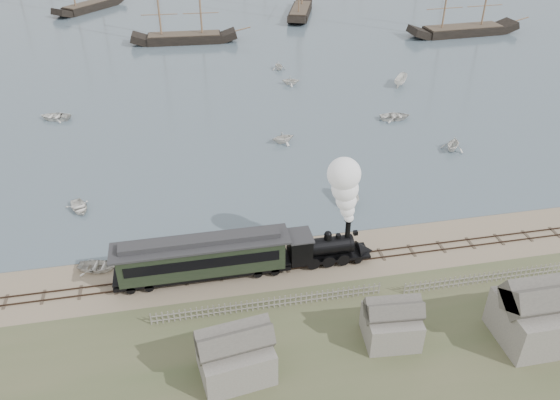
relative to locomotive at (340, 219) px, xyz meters
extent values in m
plane|color=tan|center=(-0.72, 2.00, -4.58)|extent=(600.00, 600.00, 0.00)
cube|color=#33251B|center=(-0.72, -0.50, -4.48)|extent=(120.00, 0.08, 0.12)
cube|color=#33251B|center=(-0.72, 0.50, -4.48)|extent=(120.00, 0.08, 0.12)
cube|color=#3C3226|center=(-0.72, 0.00, -4.55)|extent=(120.00, 1.80, 0.06)
cube|color=black|center=(-0.81, 0.00, -3.84)|extent=(7.24, 2.13, 0.27)
cylinder|color=black|center=(-1.24, 0.00, -2.77)|extent=(4.47, 1.60, 1.60)
cube|color=black|center=(-3.58, 0.00, -2.56)|extent=(1.92, 2.34, 2.45)
cube|color=#2E2E31|center=(-3.58, 0.00, -1.28)|extent=(2.13, 2.56, 0.13)
cylinder|color=black|center=(0.79, 0.00, -1.34)|extent=(0.47, 0.47, 1.70)
sphere|color=black|center=(-1.02, 0.00, -1.53)|extent=(0.68, 0.68, 0.68)
cone|color=black|center=(2.60, 0.00, -3.95)|extent=(1.49, 2.13, 2.13)
cube|color=black|center=(1.53, 0.00, -1.71)|extent=(0.37, 0.37, 0.37)
cube|color=black|center=(-12.21, 0.00, -3.83)|extent=(15.20, 2.50, 0.38)
cube|color=black|center=(-12.21, 0.00, -2.31)|extent=(14.11, 2.71, 2.71)
cube|color=black|center=(-12.21, -1.38, -2.04)|extent=(13.03, 0.06, 0.98)
cube|color=black|center=(-12.21, 1.38, -2.04)|extent=(13.03, 0.06, 0.98)
cube|color=#2E2E31|center=(-12.21, 0.00, -0.90)|extent=(15.20, 2.93, 0.20)
cube|color=#2E2E31|center=(-12.21, 0.00, -0.57)|extent=(13.57, 1.30, 0.49)
imported|color=white|center=(-21.52, 2.89, -4.23)|extent=(3.24, 3.94, 0.71)
imported|color=white|center=(-24.15, 13.11, -4.18)|extent=(3.96, 3.41, 0.69)
imported|color=white|center=(-0.19, 24.30, -3.73)|extent=(3.21, 3.52, 1.59)
imported|color=white|center=(3.80, 9.33, -3.76)|extent=(4.10, 1.99, 1.52)
imported|color=white|center=(16.64, 28.48, -4.08)|extent=(3.25, 4.41, 0.89)
imported|color=white|center=(20.27, 18.25, -3.67)|extent=(4.30, 4.25, 1.72)
imported|color=white|center=(22.21, 40.72, -3.72)|extent=(4.23, 3.77, 1.60)
imported|color=white|center=(-29.98, 37.62, -4.08)|extent=(4.25, 5.04, 0.89)
imported|color=white|center=(4.59, 51.78, -3.81)|extent=(3.04, 2.73, 1.42)
imported|color=white|center=(5.10, 44.39, -3.77)|extent=(3.02, 3.32, 1.51)
camera|label=1|loc=(-12.72, -37.46, 27.11)|focal=35.00mm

